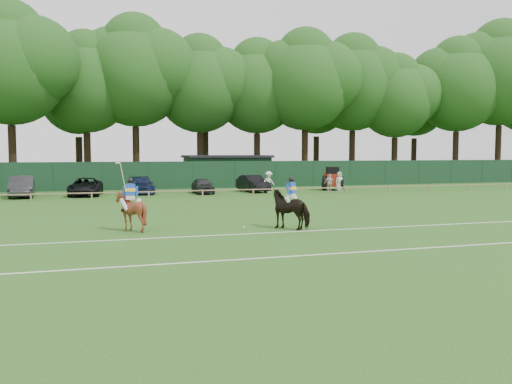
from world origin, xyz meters
name	(u,v)px	position (x,y,z in m)	size (l,w,h in m)	color
ground	(266,229)	(0.00, 0.00, 0.00)	(160.00, 160.00, 0.00)	#1E4C14
horse_dark	(291,209)	(1.16, -0.03, 0.86)	(0.92, 2.02, 1.71)	black
horse_chestnut	(131,211)	(-5.58, 1.33, 0.84)	(1.36, 1.53, 1.69)	maroon
sedan_grey	(22,187)	(-11.91, 21.45, 0.79)	(1.67, 4.78, 1.58)	#2E2D30
suv_black	(86,187)	(-7.40, 21.43, 0.68)	(2.26, 4.91, 1.36)	black
sedan_navy	(141,185)	(-3.13, 22.21, 0.67)	(1.87, 4.59, 1.33)	#121A39
hatch_grey	(203,186)	(1.63, 20.97, 0.63)	(1.48, 3.68, 1.25)	#2A2A2D
estate_black	(253,183)	(6.05, 21.51, 0.70)	(1.48, 4.25, 1.40)	black
spectator_left	(269,182)	(7.01, 20.18, 0.88)	(1.14, 0.65, 1.76)	silver
spectator_mid	(329,183)	(11.97, 19.05, 0.77)	(0.90, 0.37, 1.54)	beige
spectator_right	(339,181)	(13.55, 20.39, 0.82)	(0.80, 0.52, 1.65)	silver
rider_dark	(292,192)	(1.16, -0.04, 1.61)	(0.81, 0.71, 1.41)	silver
rider_chestnut	(130,193)	(-5.59, 1.32, 1.60)	(0.93, 0.64, 2.05)	silver
polo_ball	(244,227)	(-0.79, 0.67, 0.04)	(0.09, 0.09, 0.09)	silver
pitch_lines	(296,242)	(0.00, -3.50, 0.01)	(60.00, 5.10, 0.01)	silver
pitch_rail	(189,191)	(0.00, 18.00, 0.45)	(62.10, 0.10, 0.50)	#997F5B
perimeter_fence	(171,175)	(0.00, 27.00, 1.25)	(92.08, 0.08, 2.50)	#14351E
utility_shed	(227,170)	(6.00, 30.00, 1.54)	(8.40, 4.40, 3.04)	#14331E
tree_row	(179,184)	(2.00, 35.00, 0.00)	(96.00, 12.00, 21.00)	#26561C
tractor	(332,179)	(13.31, 21.37, 0.97)	(2.29, 2.81, 2.05)	maroon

